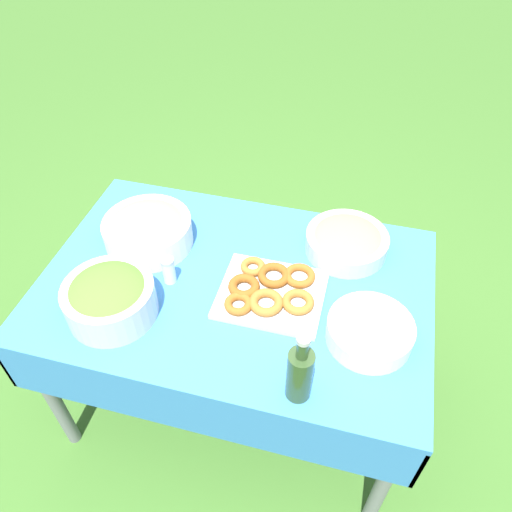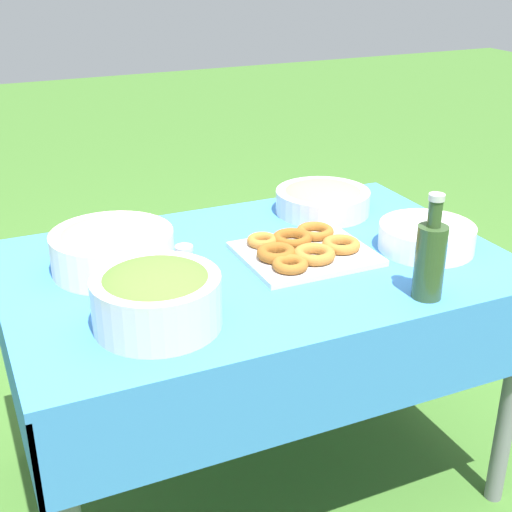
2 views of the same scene
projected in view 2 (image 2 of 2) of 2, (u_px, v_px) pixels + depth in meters
ground_plane at (256, 474)px, 2.20m from camera, size 14.00×14.00×0.00m
picnic_table at (256, 294)px, 1.94m from camera, size 1.32×0.87×0.72m
salad_bowl at (156, 296)px, 1.56m from camera, size 0.29×0.29×0.14m
pasta_bowl at (112, 246)px, 1.83m from camera, size 0.32×0.32×0.12m
donut_platter at (303, 250)px, 1.92m from camera, size 0.34×0.29×0.05m
plate_stack at (427, 237)px, 1.96m from camera, size 0.26×0.26×0.07m
olive_oil_bottle at (430, 258)px, 1.67m from camera, size 0.07×0.07×0.26m
bread_bowl at (323, 199)px, 2.23m from camera, size 0.29×0.29×0.09m
salt_shaker at (185, 265)px, 1.76m from camera, size 0.04×0.04×0.10m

